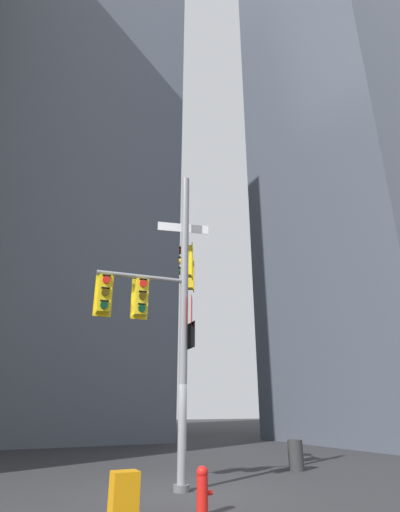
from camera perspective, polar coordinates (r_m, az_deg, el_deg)
The scene contains 7 objects.
ground at distance 11.24m, azimuth -2.72°, elevation -30.82°, with size 120.00×120.00×0.00m, color #2D2D30.
building_tower_right at distance 35.55m, azimuth 21.40°, elevation 17.41°, with size 12.59×12.59×46.37m, color #4C5460.
building_mid_block at distance 40.50m, azimuth -19.26°, elevation 18.35°, with size 16.91×16.91×53.69m, color #4C5460.
signal_pole_assembly at distance 11.81m, azimuth -4.33°, elevation -5.73°, with size 3.85×2.76×8.85m.
fire_hydrant at distance 8.90m, azimuth 0.35°, elevation -30.53°, with size 0.33×0.23×0.85m.
newspaper_box at distance 7.82m, azimuth -10.95°, elevation -31.44°, with size 0.45×0.36×0.92m.
trash_bin at distance 14.99m, azimuth 13.63°, elevation -26.08°, with size 0.49×0.49×0.92m, color #2D2D2D.
Camera 1 is at (-4.37, -10.18, 1.91)m, focal length 27.77 mm.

